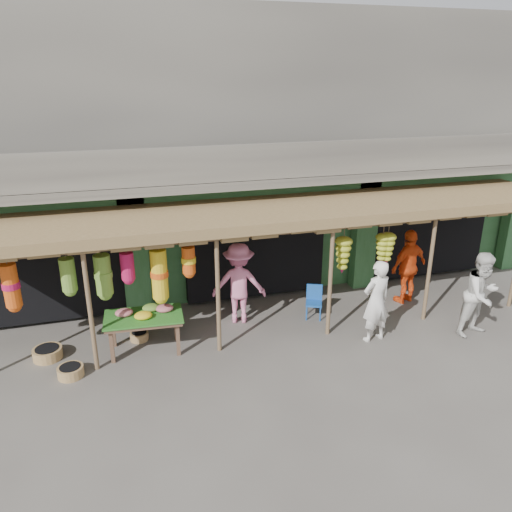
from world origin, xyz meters
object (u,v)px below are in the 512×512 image
object	(u,v)px
flower_table	(144,317)
person_right	(482,295)
person_vendor	(409,266)
person_shopper	(239,283)
blue_chair	(314,299)
person_front	(376,301)

from	to	relation	value
flower_table	person_right	bearing A→B (deg)	-7.25
person_right	person_vendor	distance (m)	2.04
person_right	person_shopper	xyz separation A→B (m)	(-4.96, 2.14, -0.00)
blue_chair	person_front	bearing A→B (deg)	-35.72
person_front	person_shopper	xyz separation A→B (m)	(-2.61, 1.71, 0.03)
person_right	person_shopper	bearing A→B (deg)	143.97
person_front	blue_chair	bearing A→B (deg)	-69.50
blue_chair	person_right	xyz separation A→B (m)	(3.18, -1.85, 0.53)
blue_chair	person_front	size ratio (longest dim) A/B	0.43
blue_chair	person_right	size ratio (longest dim) A/B	0.41
person_front	person_vendor	world-z (taller)	person_vendor
blue_chair	person_shopper	world-z (taller)	person_shopper
person_vendor	blue_chair	bearing A→B (deg)	-13.26
person_shopper	flower_table	bearing A→B (deg)	34.26
person_vendor	person_shopper	world-z (taller)	person_shopper
blue_chair	person_right	distance (m)	3.72
person_right	person_vendor	bearing A→B (deg)	93.98
person_front	person_shopper	size ratio (longest dim) A/B	0.96
flower_table	person_shopper	xyz separation A→B (m)	(2.23, 0.73, 0.19)
flower_table	blue_chair	bearing A→B (deg)	10.02
person_front	person_vendor	distance (m)	2.33
person_right	flower_table	bearing A→B (deg)	156.15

